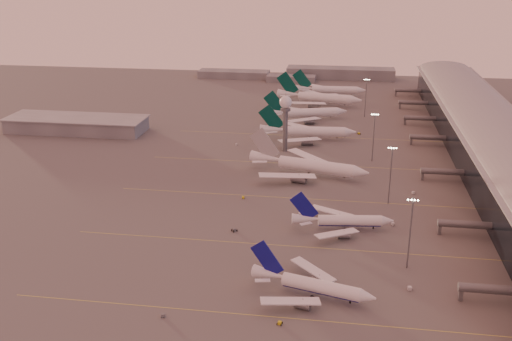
# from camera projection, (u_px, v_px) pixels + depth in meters

# --- Properties ---
(ground) EXTENTS (700.00, 700.00, 0.00)m
(ground) POSITION_uv_depth(u_px,v_px,m) (233.00, 255.00, 204.84)
(ground) COLOR #555353
(ground) RESTS_ON ground
(taxiway_markings) EXTENTS (180.00, 185.25, 0.02)m
(taxiway_markings) POSITION_uv_depth(u_px,v_px,m) (328.00, 199.00, 252.77)
(taxiway_markings) COLOR gold
(taxiway_markings) RESTS_ON ground
(terminal) EXTENTS (57.00, 362.00, 23.04)m
(terminal) POSITION_uv_depth(u_px,v_px,m) (495.00, 146.00, 288.62)
(terminal) COLOR black
(terminal) RESTS_ON ground
(hangar) EXTENTS (82.00, 27.00, 8.50)m
(hangar) POSITION_uv_depth(u_px,v_px,m) (77.00, 124.00, 350.85)
(hangar) COLOR slate
(hangar) RESTS_ON ground
(radar_tower) EXTENTS (6.40, 6.40, 31.10)m
(radar_tower) POSITION_uv_depth(u_px,v_px,m) (285.00, 112.00, 308.95)
(radar_tower) COLOR slate
(radar_tower) RESTS_ON ground
(mast_a) EXTENTS (3.60, 0.56, 25.00)m
(mast_a) POSITION_uv_depth(u_px,v_px,m) (410.00, 230.00, 192.03)
(mast_a) COLOR slate
(mast_a) RESTS_ON ground
(mast_b) EXTENTS (3.60, 0.56, 25.00)m
(mast_b) POSITION_uv_depth(u_px,v_px,m) (391.00, 172.00, 243.71)
(mast_b) COLOR slate
(mast_b) RESTS_ON ground
(mast_c) EXTENTS (3.60, 0.56, 25.00)m
(mast_c) POSITION_uv_depth(u_px,v_px,m) (374.00, 135.00, 295.66)
(mast_c) COLOR slate
(mast_c) RESTS_ON ground
(mast_d) EXTENTS (3.60, 0.56, 25.00)m
(mast_d) POSITION_uv_depth(u_px,v_px,m) (366.00, 96.00, 379.81)
(mast_d) COLOR slate
(mast_d) RESTS_ON ground
(distant_horizon) EXTENTS (165.00, 37.50, 9.00)m
(distant_horizon) POSITION_uv_depth(u_px,v_px,m) (308.00, 74.00, 506.15)
(distant_horizon) COLOR slate
(distant_horizon) RESTS_ON ground
(narrowbody_near) EXTENTS (38.77, 30.53, 15.49)m
(narrowbody_near) POSITION_uv_depth(u_px,v_px,m) (312.00, 287.00, 179.02)
(narrowbody_near) COLOR white
(narrowbody_near) RESTS_ON ground
(narrowbody_mid) EXTENTS (38.87, 30.86, 15.21)m
(narrowbody_mid) POSITION_uv_depth(u_px,v_px,m) (342.00, 222.00, 223.27)
(narrowbody_mid) COLOR white
(narrowbody_mid) RESTS_ON ground
(widebody_white) EXTENTS (57.37, 45.39, 20.61)m
(widebody_white) POSITION_uv_depth(u_px,v_px,m) (308.00, 168.00, 279.51)
(widebody_white) COLOR white
(widebody_white) RESTS_ON ground
(greentail_a) EXTENTS (54.73, 44.06, 19.87)m
(greentail_a) POSITION_uv_depth(u_px,v_px,m) (308.00, 134.00, 334.84)
(greentail_a) COLOR white
(greentail_a) RESTS_ON ground
(greentail_b) EXTENTS (52.08, 41.47, 19.44)m
(greentail_b) POSITION_uv_depth(u_px,v_px,m) (306.00, 115.00, 376.07)
(greentail_b) COLOR white
(greentail_b) RESTS_ON ground
(greentail_c) EXTENTS (60.08, 48.07, 22.04)m
(greentail_c) POSITION_uv_depth(u_px,v_px,m) (319.00, 99.00, 414.28)
(greentail_c) COLOR white
(greentail_c) RESTS_ON ground
(greentail_d) EXTENTS (54.21, 43.70, 19.68)m
(greentail_d) POSITION_uv_depth(u_px,v_px,m) (330.00, 91.00, 441.27)
(greentail_d) COLOR white
(greentail_d) RESTS_ON ground
(gsv_truck_a) EXTENTS (5.50, 2.81, 2.12)m
(gsv_truck_a) POSITION_uv_depth(u_px,v_px,m) (164.00, 314.00, 169.15)
(gsv_truck_a) COLOR #595C5F
(gsv_truck_a) RESTS_ON ground
(gsv_tug_near) EXTENTS (2.65, 3.55, 0.91)m
(gsv_tug_near) POSITION_uv_depth(u_px,v_px,m) (280.00, 323.00, 165.91)
(gsv_tug_near) COLOR yellow
(gsv_tug_near) RESTS_ON ground
(gsv_catering_a) EXTENTS (6.17, 3.76, 4.71)m
(gsv_catering_a) POSITION_uv_depth(u_px,v_px,m) (411.00, 283.00, 182.55)
(gsv_catering_a) COLOR silver
(gsv_catering_a) RESTS_ON ground
(gsv_tug_mid) EXTENTS (4.48, 4.56, 1.14)m
(gsv_tug_mid) POSITION_uv_depth(u_px,v_px,m) (234.00, 230.00, 222.65)
(gsv_tug_mid) COLOR #595C5F
(gsv_tug_mid) RESTS_ON ground
(gsv_truck_b) EXTENTS (6.30, 3.13, 2.43)m
(gsv_truck_b) POSITION_uv_depth(u_px,v_px,m) (394.00, 223.00, 227.09)
(gsv_truck_b) COLOR silver
(gsv_truck_b) RESTS_ON ground
(gsv_truck_c) EXTENTS (5.47, 2.92, 2.10)m
(gsv_truck_c) POSITION_uv_depth(u_px,v_px,m) (244.00, 196.00, 253.01)
(gsv_truck_c) COLOR yellow
(gsv_truck_c) RESTS_ON ground
(gsv_catering_b) EXTENTS (5.83, 4.20, 4.38)m
(gsv_catering_b) POSITION_uv_depth(u_px,v_px,m) (414.00, 189.00, 257.61)
(gsv_catering_b) COLOR silver
(gsv_catering_b) RESTS_ON ground
(gsv_tug_far) EXTENTS (3.38, 4.17, 1.03)m
(gsv_tug_far) POSITION_uv_depth(u_px,v_px,m) (293.00, 161.00, 298.96)
(gsv_tug_far) COLOR silver
(gsv_tug_far) RESTS_ON ground
(gsv_truck_d) EXTENTS (2.78, 5.69, 2.20)m
(gsv_truck_d) POSITION_uv_depth(u_px,v_px,m) (236.00, 143.00, 325.28)
(gsv_truck_d) COLOR silver
(gsv_truck_d) RESTS_ON ground
(gsv_tug_hangar) EXTENTS (4.15, 3.50, 1.02)m
(gsv_tug_hangar) POSITION_uv_depth(u_px,v_px,m) (359.00, 133.00, 345.89)
(gsv_tug_hangar) COLOR yellow
(gsv_tug_hangar) RESTS_ON ground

